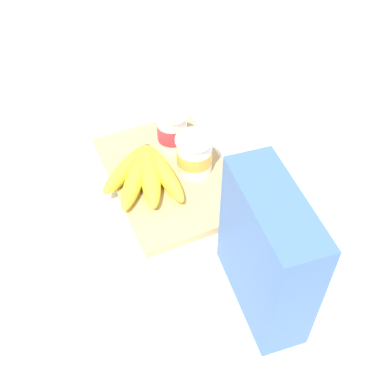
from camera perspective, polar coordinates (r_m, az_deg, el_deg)
ground_plane at (r=0.99m, az=-2.60°, el=1.54°), size 2.40×2.40×0.00m
cutting_board at (r=0.99m, az=-2.62°, el=1.93°), size 0.34×0.23×0.02m
cereal_box at (r=0.73m, az=8.93°, el=-7.27°), size 0.21×0.10×0.24m
yogurt_cup_front at (r=1.02m, az=-2.37°, el=7.39°), size 0.07×0.07×0.08m
yogurt_cup_back at (r=0.96m, az=0.30°, el=4.48°), size 0.08×0.08×0.08m
banana_bunch at (r=0.96m, az=-5.69°, el=2.25°), size 0.19×0.16×0.04m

